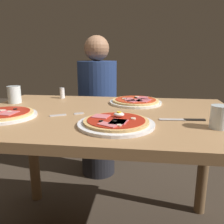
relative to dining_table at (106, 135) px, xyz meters
The scene contains 10 objects.
dining_table is the anchor object (origin of this frame).
pizza_foreground 0.24m from the dining_table, 69.31° to the right, with size 0.31×0.31×0.05m.
pizza_across_left 0.30m from the dining_table, 60.06° to the left, with size 0.29×0.29×0.03m.
pizza_across_right 0.48m from the dining_table, 162.85° to the right, with size 0.28×0.28×0.03m.
water_glass_near 0.52m from the dining_table, 20.78° to the right, with size 0.07×0.07×0.09m.
water_glass_far 0.60m from the dining_table, 163.65° to the left, with size 0.07×0.07×0.10m.
fork 0.23m from the dining_table, 158.96° to the right, with size 0.15×0.09×0.00m.
knife 0.39m from the dining_table, 12.97° to the right, with size 0.20×0.03×0.01m.
salt_shaker 0.49m from the dining_table, 134.66° to the left, with size 0.03×0.03×0.07m.
diner_person 0.85m from the dining_table, 103.74° to the left, with size 0.32×0.32×1.18m.
Camera 1 is at (0.18, -1.09, 1.04)m, focal length 37.73 mm.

